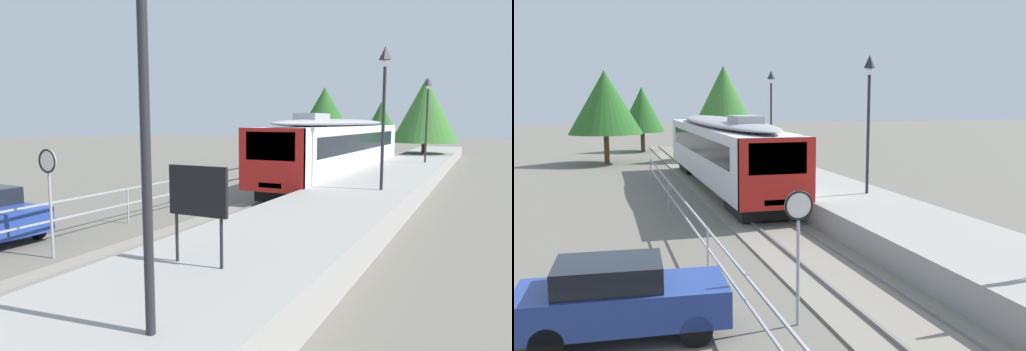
% 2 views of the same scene
% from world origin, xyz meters
% --- Properties ---
extents(ground_plane, '(160.00, 160.00, 0.00)m').
position_xyz_m(ground_plane, '(-3.00, 22.00, 0.00)').
color(ground_plane, '#6B665B').
extents(track_rails, '(3.20, 60.00, 0.14)m').
position_xyz_m(track_rails, '(0.00, 22.00, 0.03)').
color(track_rails, gray).
rests_on(track_rails, ground).
extents(commuter_train, '(2.82, 18.76, 3.74)m').
position_xyz_m(commuter_train, '(0.00, 25.70, 2.14)').
color(commuter_train, silver).
rests_on(commuter_train, track_rails).
extents(station_platform, '(3.90, 60.00, 0.90)m').
position_xyz_m(station_platform, '(3.25, 22.00, 0.45)').
color(station_platform, '#999691').
rests_on(station_platform, ground).
extents(platform_lamp_near_end, '(0.34, 0.34, 5.35)m').
position_xyz_m(platform_lamp_near_end, '(4.06, 4.45, 4.62)').
color(platform_lamp_near_end, '#232328').
rests_on(platform_lamp_near_end, station_platform).
extents(platform_lamp_mid_platform, '(0.34, 0.34, 5.35)m').
position_xyz_m(platform_lamp_mid_platform, '(4.06, 17.75, 4.62)').
color(platform_lamp_mid_platform, '#232328').
rests_on(platform_lamp_mid_platform, station_platform).
extents(platform_lamp_far_end, '(0.34, 0.34, 5.35)m').
position_xyz_m(platform_lamp_far_end, '(4.06, 31.04, 4.62)').
color(platform_lamp_far_end, '#232328').
rests_on(platform_lamp_far_end, station_platform).
extents(platform_notice_board, '(1.20, 0.08, 1.80)m').
position_xyz_m(platform_notice_board, '(3.06, 6.97, 2.19)').
color(platform_notice_board, '#232328').
rests_on(platform_notice_board, station_platform).
extents(speed_limit_sign, '(0.61, 0.10, 2.81)m').
position_xyz_m(speed_limit_sign, '(-2.17, 8.02, 2.12)').
color(speed_limit_sign, '#9EA0A5').
rests_on(speed_limit_sign, ground).
extents(carpark_fence, '(0.06, 36.06, 1.25)m').
position_xyz_m(carpark_fence, '(-3.30, 12.00, 0.91)').
color(carpark_fence, '#9EA0A5').
rests_on(carpark_fence, ground).
extents(tree_behind_carpark, '(3.84, 3.84, 5.57)m').
position_xyz_m(tree_behind_carpark, '(-2.42, 48.49, 3.62)').
color(tree_behind_carpark, brown).
rests_on(tree_behind_carpark, ground).
extents(tree_behind_station_far, '(5.12, 5.12, 6.54)m').
position_xyz_m(tree_behind_station_far, '(-5.54, 39.52, 4.31)').
color(tree_behind_station_far, brown).
rests_on(tree_behind_station_far, ground).
extents(tree_distant_left, '(5.22, 5.22, 7.01)m').
position_xyz_m(tree_distant_left, '(2.93, 39.60, 4.40)').
color(tree_distant_left, brown).
rests_on(tree_distant_left, ground).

